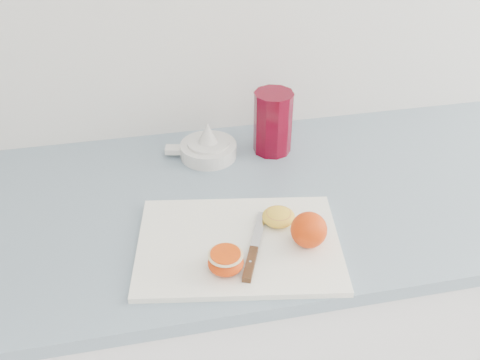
{
  "coord_description": "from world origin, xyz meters",
  "views": [
    {
      "loc": [
        -0.18,
        0.8,
        1.57
      ],
      "look_at": [
        0.0,
        1.66,
        0.96
      ],
      "focal_mm": 40.0,
      "sensor_mm": 36.0,
      "label": 1
    }
  ],
  "objects_px": {
    "half_orange": "(226,262)",
    "citrus_juicer": "(208,147)",
    "cutting_board": "(239,244)",
    "red_tumbler": "(273,125)",
    "counter": "(257,329)"
  },
  "relations": [
    {
      "from": "red_tumbler",
      "to": "half_orange",
      "type": "bearing_deg",
      "value": -115.41
    },
    {
      "from": "half_orange",
      "to": "citrus_juicer",
      "type": "relative_size",
      "value": 0.38
    },
    {
      "from": "counter",
      "to": "cutting_board",
      "type": "relative_size",
      "value": 6.43
    },
    {
      "from": "counter",
      "to": "cutting_board",
      "type": "xyz_separation_m",
      "value": [
        -0.08,
        -0.16,
        0.45
      ]
    },
    {
      "from": "cutting_board",
      "to": "citrus_juicer",
      "type": "distance_m",
      "value": 0.33
    },
    {
      "from": "citrus_juicer",
      "to": "red_tumbler",
      "type": "relative_size",
      "value": 1.11
    },
    {
      "from": "counter",
      "to": "red_tumbler",
      "type": "height_order",
      "value": "red_tumbler"
    },
    {
      "from": "cutting_board",
      "to": "half_orange",
      "type": "distance_m",
      "value": 0.08
    },
    {
      "from": "citrus_juicer",
      "to": "red_tumbler",
      "type": "bearing_deg",
      "value": -1.49
    },
    {
      "from": "cutting_board",
      "to": "citrus_juicer",
      "type": "relative_size",
      "value": 2.24
    },
    {
      "from": "cutting_board",
      "to": "half_orange",
      "type": "height_order",
      "value": "half_orange"
    },
    {
      "from": "citrus_juicer",
      "to": "half_orange",
      "type": "bearing_deg",
      "value": -94.35
    },
    {
      "from": "counter",
      "to": "cutting_board",
      "type": "bearing_deg",
      "value": -116.86
    },
    {
      "from": "counter",
      "to": "cutting_board",
      "type": "height_order",
      "value": "cutting_board"
    },
    {
      "from": "half_orange",
      "to": "citrus_juicer",
      "type": "height_order",
      "value": "citrus_juicer"
    }
  ]
}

